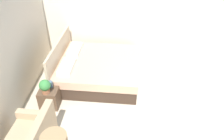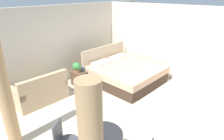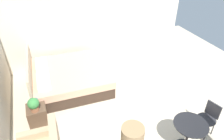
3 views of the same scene
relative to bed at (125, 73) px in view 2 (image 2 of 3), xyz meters
name	(u,v)px [view 2 (image 2 of 3)]	position (x,y,z in m)	size (l,w,h in m)	color
ground_plane	(136,115)	(-1.39, -1.41, -0.31)	(8.39, 9.23, 0.02)	beige
wall_back	(58,46)	(-1.39, 1.71, 0.96)	(8.39, 0.12, 2.53)	beige
wall_right	(184,45)	(1.31, -1.41, 0.96)	(0.12, 6.23, 2.53)	beige
bed	(125,73)	(0.00, 0.00, 0.00)	(2.15, 2.24, 1.08)	#38281E
couch	(41,92)	(-2.58, 1.00, -0.02)	(1.42, 0.87, 0.87)	tan
nightstand	(80,78)	(-1.15, 0.99, -0.07)	(0.44, 0.44, 0.46)	brown
potted_plant	(77,67)	(-1.25, 1.01, 0.35)	(0.26, 0.26, 0.34)	#935B3D
vase	(83,69)	(-1.03, 0.96, 0.23)	(0.11, 0.11, 0.15)	slate
cafe_chair_near_couch	(63,139)	(-3.43, -1.22, 0.20)	(0.55, 0.55, 0.83)	#3F3F44
curtain_right	(5,98)	(-3.83, -0.09, 0.78)	(0.25, 0.25, 2.16)	tan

